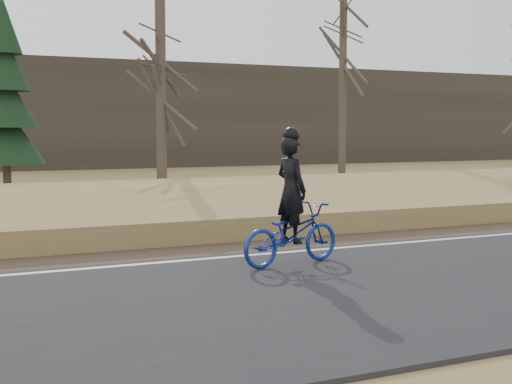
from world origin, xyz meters
name	(u,v)px	position (x,y,z in m)	size (l,w,h in m)	color
ground	(480,242)	(0.00, 0.00, 0.00)	(120.00, 120.00, 0.00)	#987B4D
edge_line	(473,237)	(0.00, 0.20, 0.07)	(120.00, 0.12, 0.01)	silver
shoulder	(440,233)	(0.00, 1.20, 0.02)	(120.00, 1.60, 0.04)	#473A2B
embankment	(360,209)	(0.00, 4.20, 0.22)	(120.00, 5.00, 0.44)	#987B4D
ballast	(289,196)	(0.00, 8.00, 0.23)	(120.00, 3.00, 0.45)	slate
railroad	(289,185)	(0.00, 8.00, 0.53)	(120.00, 2.40, 0.29)	black
treeline_backdrop	(110,115)	(0.00, 30.00, 3.00)	(120.00, 4.00, 6.00)	#383328
cyclist	(291,222)	(-4.58, -0.80, 0.74)	(1.92, 1.00, 2.15)	navy
bare_tree_near_left	(161,97)	(-2.21, 13.35, 3.30)	(0.36, 0.36, 6.61)	#4D4339
bare_tree_center	(343,75)	(7.83, 17.65, 4.66)	(0.36, 0.36, 9.33)	#4D4339
conifer	(5,100)	(-7.20, 14.87, 3.14)	(2.60, 2.60, 6.64)	#4D4339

